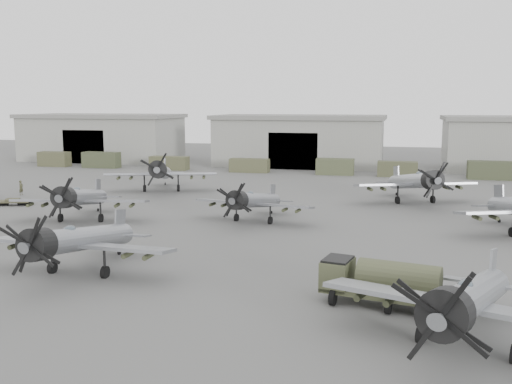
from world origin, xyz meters
TOP-DOWN VIEW (x-y plane):
  - ground at (0.00, 0.00)m, footprint 220.00×220.00m
  - hangar_left at (-38.00, 61.96)m, footprint 29.00×14.80m
  - hangar_center at (0.00, 61.96)m, footprint 29.00×14.80m
  - support_truck_0 at (-40.65, 50.00)m, footprint 5.33×2.20m
  - support_truck_1 at (-31.70, 50.00)m, footprint 6.26×2.20m
  - support_truck_2 at (-19.46, 50.00)m, footprint 6.28×2.20m
  - support_truck_3 at (-5.94, 50.00)m, footprint 6.16×2.20m
  - support_truck_4 at (7.47, 50.00)m, footprint 5.63×2.20m
  - support_truck_5 at (16.66, 50.00)m, footprint 5.75×2.20m
  - support_truck_6 at (29.51, 50.00)m, footprint 6.23×2.20m
  - aircraft_near_1 at (-2.53, -5.36)m, footprint 12.45×11.21m
  - aircraft_near_2 at (19.89, -11.27)m, footprint 12.98×11.69m
  - aircraft_mid_1 at (-11.20, 9.36)m, footprint 12.48×11.24m
  - aircraft_mid_2 at (4.13, 12.94)m, footprint 11.19×10.07m
  - aircraft_far_0 at (-11.33, 28.03)m, footprint 13.60×12.25m
  - aircraft_far_1 at (18.75, 26.93)m, footprint 13.08×11.82m
  - fuel_tanker at (16.11, -6.10)m, footprint 6.78×3.34m
  - ground_crew at (-26.31, 21.53)m, footprint 0.46×0.67m

SIDE VIEW (x-z plane):
  - ground at x=0.00m, z-range 0.00..0.00m
  - ground_crew at x=-26.31m, z-range 0.00..1.74m
  - support_truck_3 at x=-5.94m, z-range 0.00..2.11m
  - support_truck_2 at x=-19.46m, z-range 0.00..2.19m
  - support_truck_5 at x=16.66m, z-range 0.00..2.25m
  - support_truck_4 at x=7.47m, z-range 0.00..2.44m
  - support_truck_0 at x=-40.65m, z-range 0.00..2.49m
  - support_truck_6 at x=29.51m, z-range 0.00..2.60m
  - support_truck_1 at x=-31.70m, z-range 0.00..2.63m
  - fuel_tanker at x=16.11m, z-range 0.18..2.69m
  - aircraft_mid_2 at x=4.13m, z-range -0.20..4.24m
  - aircraft_mid_1 at x=-11.20m, z-range -0.22..4.73m
  - aircraft_near_1 at x=-2.53m, z-range -0.23..4.77m
  - aircraft_near_2 at x=19.89m, z-range -0.23..4.97m
  - aircraft_far_1 at x=18.75m, z-range -0.24..5.06m
  - aircraft_far_0 at x=-11.33m, z-range -0.25..5.21m
  - hangar_left at x=-38.00m, z-range 0.02..8.72m
  - hangar_center at x=0.00m, z-range 0.02..8.72m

